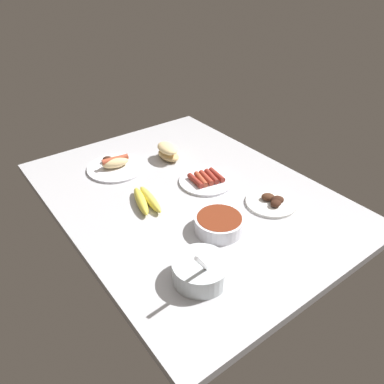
# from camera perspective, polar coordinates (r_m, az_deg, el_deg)

# --- Properties ---
(ground_plane) EXTENTS (1.20, 0.90, 0.03)m
(ground_plane) POSITION_cam_1_polar(r_m,az_deg,el_deg) (1.40, -0.72, -0.63)
(ground_plane) COLOR #B2B2B7
(bread_stack) EXTENTS (0.12, 0.08, 0.07)m
(bread_stack) POSITION_cam_1_polar(r_m,az_deg,el_deg) (1.60, -3.74, 6.20)
(bread_stack) COLOR tan
(bread_stack) RESTS_ON ground_plane
(plate_sausages) EXTENTS (0.21, 0.21, 0.03)m
(plate_sausages) POSITION_cam_1_polar(r_m,az_deg,el_deg) (1.45, 2.19, 1.85)
(plate_sausages) COLOR white
(plate_sausages) RESTS_ON ground_plane
(bowl_chili) EXTENTS (0.16, 0.16, 0.05)m
(bowl_chili) POSITION_cam_1_polar(r_m,az_deg,el_deg) (1.20, 4.20, -4.77)
(bowl_chili) COLOR white
(bowl_chili) RESTS_ON ground_plane
(plate_hotdog_assembled) EXTENTS (0.24, 0.24, 0.06)m
(plate_hotdog_assembled) POSITION_cam_1_polar(r_m,az_deg,el_deg) (1.57, -11.67, 4.08)
(plate_hotdog_assembled) COLOR white
(plate_hotdog_assembled) RESTS_ON ground_plane
(banana_bunch) EXTENTS (0.19, 0.10, 0.04)m
(banana_bunch) POSITION_cam_1_polar(r_m,az_deg,el_deg) (1.33, -7.17, -1.24)
(banana_bunch) COLOR gold
(banana_bunch) RESTS_ON ground_plane
(plate_grilled_meat) EXTENTS (0.18, 0.18, 0.04)m
(plate_grilled_meat) POSITION_cam_1_polar(r_m,az_deg,el_deg) (1.36, 12.18, -1.47)
(plate_grilled_meat) COLOR white
(plate_grilled_meat) RESTS_ON ground_plane
(bowl_coleslaw) EXTENTS (0.16, 0.16, 0.16)m
(bowl_coleslaw) POSITION_cam_1_polar(r_m,az_deg,el_deg) (1.04, 1.34, -11.86)
(bowl_coleslaw) COLOR silver
(bowl_coleslaw) RESTS_ON ground_plane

